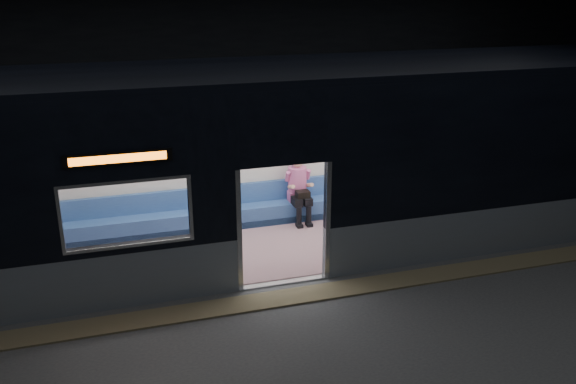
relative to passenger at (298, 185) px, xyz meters
name	(u,v)px	position (x,y,z in m)	size (l,w,h in m)	color
station_floor	(304,315)	(-1.06, -3.55, -0.80)	(24.00, 14.00, 0.01)	#47494C
station_envelope	(307,69)	(-1.06, -3.55, 2.87)	(24.00, 14.00, 5.00)	black
tactile_strip	(293,297)	(-1.06, -3.00, -0.78)	(22.80, 0.50, 0.03)	#8C7F59
metro_car	(259,152)	(-1.06, -1.00, 1.05)	(18.00, 3.04, 3.35)	gray
passenger	(298,185)	(0.00, 0.00, 0.00)	(0.40, 0.69, 1.37)	black
handbag	(303,194)	(0.02, -0.22, -0.12)	(0.26, 0.23, 0.13)	black
transit_map	(435,136)	(3.24, 0.31, 0.72)	(1.12, 0.03, 0.73)	white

